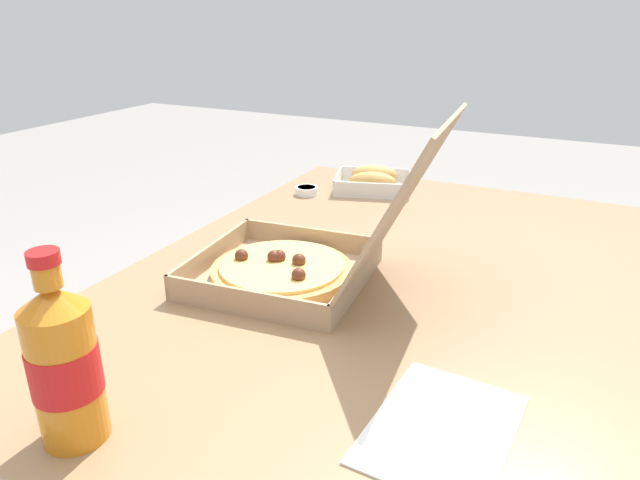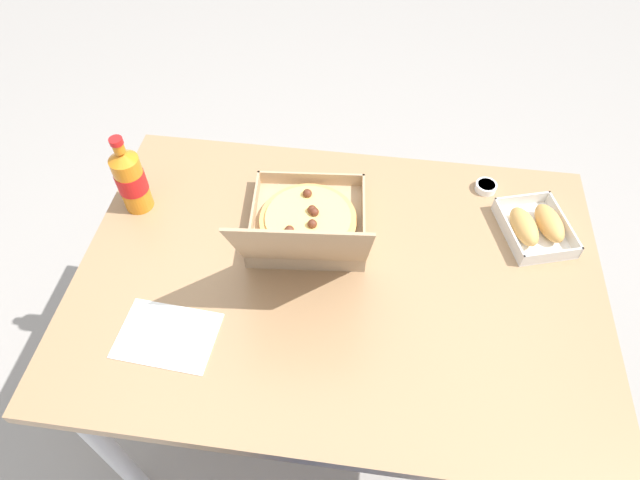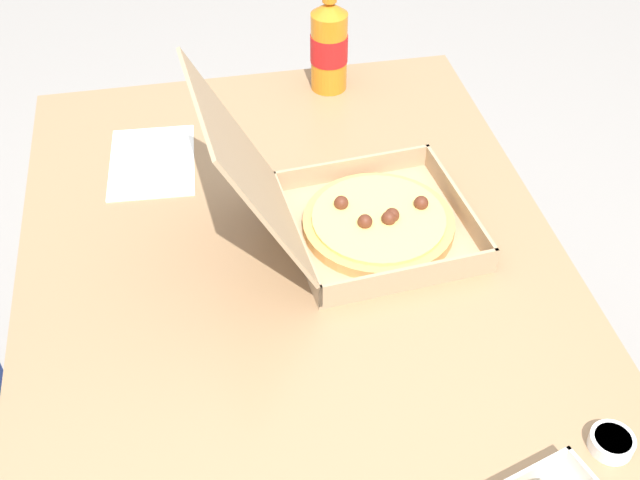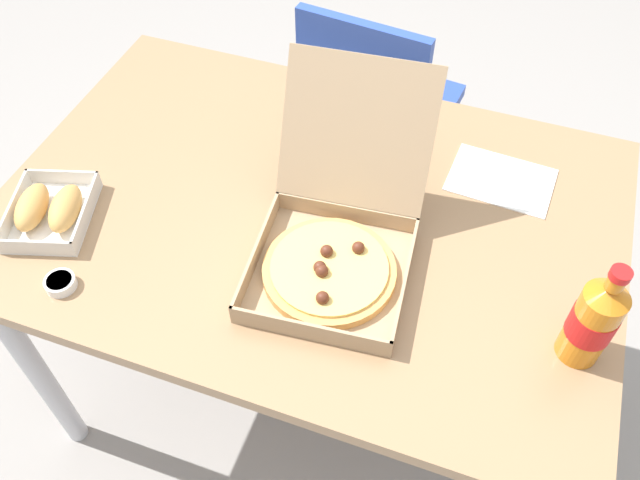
{
  "view_description": "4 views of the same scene",
  "coord_description": "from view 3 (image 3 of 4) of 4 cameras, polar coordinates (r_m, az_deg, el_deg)",
  "views": [
    {
      "loc": [
        0.88,
        0.32,
        1.19
      ],
      "look_at": [
        0.03,
        -0.1,
        0.81
      ],
      "focal_mm": 32.57,
      "sensor_mm": 36.0,
      "label": 1
    },
    {
      "loc": [
        -0.05,
        0.73,
        1.79
      ],
      "look_at": [
        0.05,
        -0.06,
        0.79
      ],
      "focal_mm": 30.45,
      "sensor_mm": 36.0,
      "label": 2
    },
    {
      "loc": [
        -0.84,
        0.13,
        1.61
      ],
      "look_at": [
        0.03,
        -0.04,
        0.8
      ],
      "focal_mm": 44.88,
      "sensor_mm": 36.0,
      "label": 3
    },
    {
      "loc": [
        0.32,
        -0.83,
        1.73
      ],
      "look_at": [
        0.05,
        -0.08,
        0.76
      ],
      "focal_mm": 37.11,
      "sensor_mm": 36.0,
      "label": 4
    }
  ],
  "objects": [
    {
      "name": "dining_table",
      "position": [
        1.27,
        -1.39,
        -5.74
      ],
      "size": [
        1.24,
        0.85,
        0.75
      ],
      "color": "#997551",
      "rests_on": "ground_plane"
    },
    {
      "name": "pizza_box_open",
      "position": [
        1.26,
        2.67,
        1.86
      ],
      "size": [
        0.32,
        0.44,
        0.3
      ],
      "color": "tan",
      "rests_on": "dining_table"
    },
    {
      "name": "cola_bottle",
      "position": [
        1.61,
        0.65,
        13.73
      ],
      "size": [
        0.07,
        0.07,
        0.22
      ],
      "color": "orange",
      "rests_on": "dining_table"
    },
    {
      "name": "paper_menu",
      "position": [
        1.47,
        -11.88,
        5.49
      ],
      "size": [
        0.22,
        0.16,
        0.0
      ],
      "primitive_type": "cube",
      "rotation": [
        0.0,
        0.0,
        -0.06
      ],
      "color": "white",
      "rests_on": "dining_table"
    },
    {
      "name": "dipping_sauce_cup",
      "position": [
        1.09,
        20.08,
        -13.37
      ],
      "size": [
        0.06,
        0.06,
        0.02
      ],
      "color": "white",
      "rests_on": "dining_table"
    }
  ]
}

